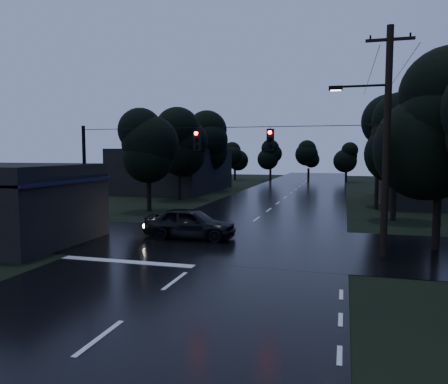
% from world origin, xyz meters
% --- Properties ---
extents(ground, '(160.00, 160.00, 0.00)m').
position_xyz_m(ground, '(0.00, 0.00, 0.00)').
color(ground, black).
rests_on(ground, ground).
extents(main_road, '(12.00, 120.00, 0.02)m').
position_xyz_m(main_road, '(0.00, 30.00, 0.00)').
color(main_road, black).
rests_on(main_road, ground).
extents(cross_street, '(60.00, 9.00, 0.02)m').
position_xyz_m(cross_street, '(0.00, 12.00, 0.00)').
color(cross_street, black).
rests_on(cross_street, ground).
extents(building_far_right, '(10.00, 14.00, 4.40)m').
position_xyz_m(building_far_right, '(14.00, 34.00, 2.20)').
color(building_far_right, black).
rests_on(building_far_right, ground).
extents(building_far_left, '(10.00, 16.00, 5.00)m').
position_xyz_m(building_far_left, '(-14.00, 40.00, 2.50)').
color(building_far_left, black).
rests_on(building_far_left, ground).
extents(utility_pole_main, '(3.50, 0.30, 10.00)m').
position_xyz_m(utility_pole_main, '(7.41, 11.00, 5.26)').
color(utility_pole_main, black).
rests_on(utility_pole_main, ground).
extents(utility_pole_far, '(2.00, 0.30, 7.50)m').
position_xyz_m(utility_pole_far, '(8.30, 28.00, 3.88)').
color(utility_pole_far, black).
rests_on(utility_pole_far, ground).
extents(anchor_pole_left, '(0.18, 0.18, 6.00)m').
position_xyz_m(anchor_pole_left, '(-7.50, 11.00, 3.00)').
color(anchor_pole_left, black).
rests_on(anchor_pole_left, ground).
extents(span_signals, '(15.00, 0.37, 1.12)m').
position_xyz_m(span_signals, '(0.56, 10.99, 5.24)').
color(span_signals, black).
rests_on(span_signals, ground).
extents(tree_corner_near, '(4.48, 4.48, 9.44)m').
position_xyz_m(tree_corner_near, '(10.00, 13.00, 5.99)').
color(tree_corner_near, black).
rests_on(tree_corner_near, ground).
extents(tree_left_a, '(3.92, 3.92, 8.26)m').
position_xyz_m(tree_left_a, '(-9.00, 22.00, 5.24)').
color(tree_left_a, black).
rests_on(tree_left_a, ground).
extents(tree_left_b, '(4.20, 4.20, 8.85)m').
position_xyz_m(tree_left_b, '(-9.60, 30.00, 5.62)').
color(tree_left_b, black).
rests_on(tree_left_b, ground).
extents(tree_left_c, '(4.48, 4.48, 9.44)m').
position_xyz_m(tree_left_c, '(-10.20, 40.00, 5.99)').
color(tree_left_c, black).
rests_on(tree_left_c, ground).
extents(tree_right_a, '(4.20, 4.20, 8.85)m').
position_xyz_m(tree_right_a, '(9.00, 22.00, 5.62)').
color(tree_right_a, black).
rests_on(tree_right_a, ground).
extents(tree_right_b, '(4.48, 4.48, 9.44)m').
position_xyz_m(tree_right_b, '(9.60, 30.00, 5.99)').
color(tree_right_b, black).
rests_on(tree_right_b, ground).
extents(tree_right_c, '(4.76, 4.76, 10.03)m').
position_xyz_m(tree_right_c, '(10.20, 40.00, 6.37)').
color(tree_right_c, black).
rests_on(tree_right_c, ground).
extents(car, '(4.96, 2.14, 1.67)m').
position_xyz_m(car, '(-2.13, 12.53, 0.83)').
color(car, black).
rests_on(car, ground).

